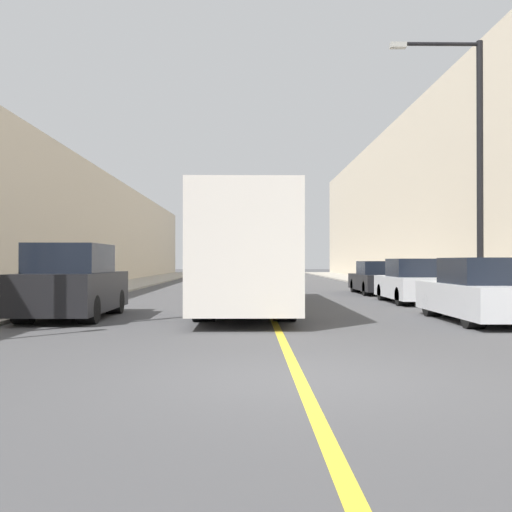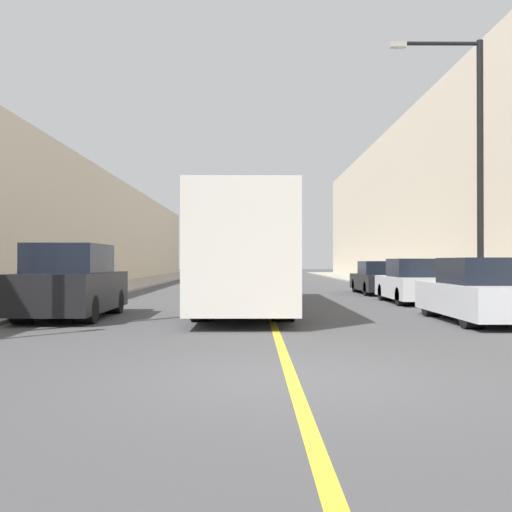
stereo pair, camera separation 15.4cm
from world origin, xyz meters
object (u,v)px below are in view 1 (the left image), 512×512
car_right_far (377,279)px  street_lamp_right (472,154)px  parked_suv_left (73,284)px  car_right_near (482,293)px  car_right_mid (414,283)px  bus (245,252)px

car_right_far → street_lamp_right: street_lamp_right is taller
parked_suv_left → car_right_far: (10.34, 11.25, -0.22)m
car_right_near → street_lamp_right: bearing=72.1°
car_right_near → car_right_far: (0.14, 12.28, -0.03)m
car_right_mid → bus: bearing=-157.5°
bus → car_right_far: bus is taller
parked_suv_left → bus: bearing=34.7°
parked_suv_left → car_right_near: bearing=-5.7°
bus → car_right_far: size_ratio=2.64×
car_right_mid → car_right_far: bearing=90.4°
bus → parked_suv_left: size_ratio=2.76×
car_right_near → street_lamp_right: street_lamp_right is taller
bus → street_lamp_right: size_ratio=1.50×
bus → street_lamp_right: bearing=-0.5°
bus → car_right_near: bus is taller
parked_suv_left → car_right_near: 10.25m
bus → street_lamp_right: street_lamp_right is taller
parked_suv_left → street_lamp_right: size_ratio=0.54×
car_right_mid → car_right_far: 5.72m
bus → car_right_mid: bearing=22.5°
car_right_near → bus: bearing=144.7°
bus → car_right_mid: 6.52m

